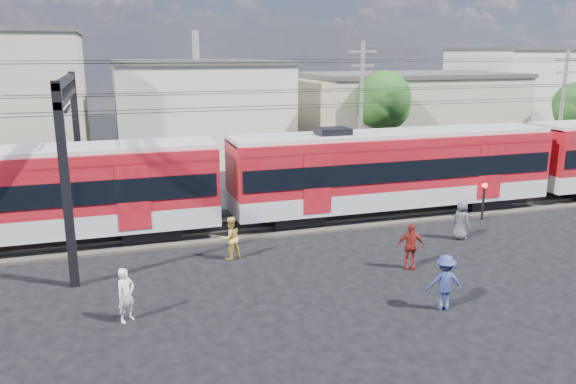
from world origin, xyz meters
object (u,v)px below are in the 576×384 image
pedestrian_c (445,282)px  crossing_signal (484,194)px  pedestrian_a (126,295)px  commuter_train (397,167)px

pedestrian_c → crossing_signal: 10.69m
pedestrian_a → crossing_signal: crossing_signal is taller
commuter_train → pedestrian_c: size_ratio=28.00×
commuter_train → pedestrian_c: commuter_train is taller
commuter_train → pedestrian_a: size_ratio=30.11×
commuter_train → pedestrian_a: 15.32m
commuter_train → crossing_signal: bearing=-29.5°
pedestrian_a → crossing_signal: (16.73, 5.71, 0.47)m
commuter_train → crossing_signal: commuter_train is taller
crossing_signal → pedestrian_a: bearing=-161.1°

